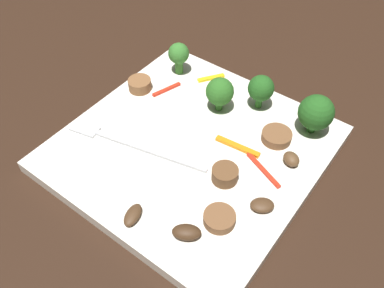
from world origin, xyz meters
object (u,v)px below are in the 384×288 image
sausage_slice_1 (219,218)px  mushroom_2 (262,205)px  fork (126,143)px  mushroom_3 (133,215)px  broccoli_floret_2 (261,89)px  sausage_slice_0 (277,136)px  pepper_strip_2 (211,78)px  broccoli_floret_3 (179,55)px  plate (192,148)px  broccoli_floret_0 (316,113)px  sausage_slice_3 (225,174)px  broccoli_floret_1 (220,92)px  pepper_strip_1 (263,170)px  mushroom_0 (187,232)px  mushroom_1 (291,159)px  sausage_slice_2 (140,85)px  pepper_strip_0 (167,89)px  pepper_strip_3 (238,147)px

sausage_slice_1 → mushroom_2: bearing=-123.2°
fork → mushroom_3: 0.10m
broccoli_floret_2 → sausage_slice_0: bearing=141.2°
pepper_strip_2 → sausage_slice_1: bearing=127.2°
sausage_slice_0 → mushroom_2: bearing=110.7°
broccoli_floret_3 → plate: bearing=134.4°
sausage_slice_1 → mushroom_3: (0.07, 0.05, -0.00)m
fork → broccoli_floret_3: (0.03, -0.15, 0.03)m
broccoli_floret_3 → broccoli_floret_0: bearing=-178.4°
broccoli_floret_2 → broccoli_floret_3: (0.13, 0.01, -0.00)m
fork → sausage_slice_3: sausage_slice_3 is taller
broccoli_floret_2 → broccoli_floret_3: same height
fork → broccoli_floret_1: size_ratio=3.83×
pepper_strip_1 → mushroom_0: bearing=80.6°
broccoli_floret_0 → mushroom_0: (0.03, 0.21, -0.02)m
sausage_slice_1 → mushroom_1: 0.11m
plate → sausage_slice_2: bearing=-18.3°
plate → broccoli_floret_3: bearing=-45.6°
mushroom_0 → plate: bearing=-55.6°
broccoli_floret_1 → pepper_strip_2: size_ratio=1.21×
plate → sausage_slice_0: sausage_slice_0 is taller
pepper_strip_1 → broccoli_floret_1: bearing=-29.4°
sausage_slice_1 → pepper_strip_1: size_ratio=0.59×
sausage_slice_2 → broccoli_floret_3: bearing=-108.0°
broccoli_floret_2 → mushroom_2: bearing=122.0°
plate → sausage_slice_1: 0.11m
plate → broccoli_floret_2: size_ratio=6.10×
mushroom_2 → plate: bearing=-14.1°
fork → pepper_strip_1: (-0.15, -0.06, 0.00)m
broccoli_floret_1 → sausage_slice_3: bearing=127.6°
broccoli_floret_3 → mushroom_2: broccoli_floret_3 is taller
sausage_slice_2 → pepper_strip_1: (-0.21, 0.02, -0.01)m
broccoli_floret_2 → mushroom_2: (-0.08, 0.13, -0.02)m
broccoli_floret_0 → sausage_slice_2: bearing=16.8°
sausage_slice_0 → pepper_strip_0: sausage_slice_0 is taller
broccoli_floret_2 → sausage_slice_1: size_ratio=1.42×
sausage_slice_0 → pepper_strip_2: bearing=-20.1°
broccoli_floret_0 → sausage_slice_1: broccoli_floret_0 is taller
broccoli_floret_1 → sausage_slice_3: (-0.07, 0.09, -0.02)m
pepper_strip_3 → pepper_strip_1: bearing=163.6°
broccoli_floret_1 → sausage_slice_1: bearing=124.5°
broccoli_floret_1 → pepper_strip_0: 0.08m
fork → pepper_strip_3: bearing=-158.6°
broccoli_floret_1 → mushroom_0: 0.19m
broccoli_floret_2 → pepper_strip_1: 0.11m
broccoli_floret_0 → broccoli_floret_3: broccoli_floret_0 is taller
fork → mushroom_3: (-0.08, 0.07, 0.00)m
broccoli_floret_3 → pepper_strip_0: size_ratio=1.07×
sausage_slice_0 → sausage_slice_3: (0.02, 0.09, 0.00)m
mushroom_2 → mushroom_3: (0.10, 0.09, -0.00)m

